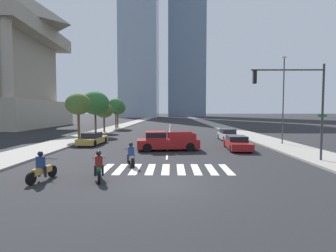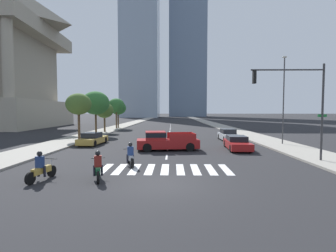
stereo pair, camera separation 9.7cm
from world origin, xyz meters
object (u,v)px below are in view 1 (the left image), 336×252
sedan_gold_2 (93,139)px  traffic_signal_near (297,94)px  street_tree_nearest (78,104)px  motorcycle_lead (99,168)px  sedan_silver_0 (228,135)px  street_lamp_east (283,94)px  street_tree_second (95,103)px  street_tree_fourth (116,106)px  street_tree_third (104,110)px  street_tree_fifth (118,108)px  pickup_truck (165,141)px  motorcycle_trailing (42,169)px  sedan_red_1 (237,143)px  motorcycle_third (131,157)px

sedan_gold_2 → traffic_signal_near: traffic_signal_near is taller
sedan_gold_2 → street_tree_nearest: (-2.74, 3.59, 3.69)m
motorcycle_lead → sedan_silver_0: size_ratio=0.47×
sedan_gold_2 → street_tree_nearest: street_tree_nearest is taller
sedan_gold_2 → traffic_signal_near: bearing=-113.4°
street_lamp_east → street_tree_second: bearing=155.3°
motorcycle_lead → street_tree_fourth: 37.69m
street_tree_third → street_tree_fifth: size_ratio=0.87×
pickup_truck → sedan_gold_2: (-7.57, 3.64, -0.23)m
traffic_signal_near → street_tree_nearest: size_ratio=1.19×
sedan_silver_0 → street_tree_fourth: bearing=-139.1°
motorcycle_lead → street_lamp_east: size_ratio=0.24×
motorcycle_trailing → sedan_silver_0: motorcycle_trailing is taller
sedan_red_1 → sedan_gold_2: sedan_gold_2 is taller
motorcycle_third → sedan_silver_0: bearing=-52.2°
motorcycle_trailing → pickup_truck: (5.81, 9.97, 0.23)m
traffic_signal_near → street_tree_fifth: bearing=-60.3°
traffic_signal_near → street_tree_third: 30.47m
motorcycle_trailing → street_tree_nearest: bearing=26.5°
pickup_truck → street_tree_nearest: street_tree_nearest is taller
street_lamp_east → pickup_truck: bearing=-163.3°
street_lamp_east → street_tree_third: (-22.22, 14.85, -1.58)m
sedan_gold_2 → street_lamp_east: street_lamp_east is taller
street_lamp_east → street_tree_third: bearing=146.2°
motorcycle_third → street_tree_nearest: bearing=12.6°
motorcycle_lead → street_tree_nearest: (-7.26, 16.97, 3.69)m
motorcycle_third → street_tree_third: (-8.33, 24.87, 3.01)m
sedan_gold_2 → street_tree_nearest: 5.83m
pickup_truck → sedan_red_1: size_ratio=1.17×
motorcycle_third → street_tree_third: street_tree_third is taller
street_tree_nearest → street_tree_fourth: street_tree_fourth is taller
sedan_silver_0 → sedan_gold_2: sedan_silver_0 is taller
motorcycle_lead → street_tree_third: size_ratio=0.44×
motorcycle_lead → street_tree_fourth: bearing=-4.7°
street_tree_nearest → street_tree_third: bearing=90.0°
street_lamp_east → sedan_gold_2: bearing=179.8°
sedan_red_1 → street_tree_fourth: street_tree_fourth is taller
motorcycle_third → street_tree_second: street_tree_second is taller
pickup_truck → street_tree_fifth: bearing=-77.1°
sedan_silver_0 → street_tree_fifth: street_tree_fifth is taller
sedan_gold_2 → street_lamp_east: size_ratio=0.53×
pickup_truck → street_lamp_east: size_ratio=0.63×
motorcycle_trailing → motorcycle_third: (3.83, 3.53, 0.00)m
street_tree_fifth → traffic_signal_near: bearing=-60.3°
sedan_silver_0 → street_tree_fifth: (-17.61, 21.07, 3.52)m
sedan_silver_0 → traffic_signal_near: 13.48m
motorcycle_lead → street_tree_second: (-7.26, 23.53, 4.05)m
street_tree_fourth → street_tree_fifth: size_ratio=1.08×
sedan_silver_0 → street_tree_fourth: street_tree_fourth is taller
street_tree_nearest → street_tree_fifth: size_ratio=1.00×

